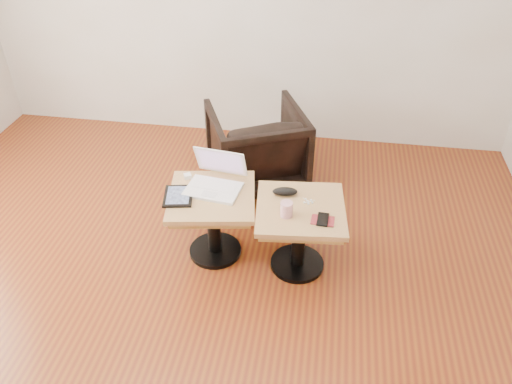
# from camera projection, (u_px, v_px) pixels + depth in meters

# --- Properties ---
(room_shell) EXTENTS (4.52, 4.52, 2.71)m
(room_shell) POSITION_uv_depth(u_px,v_px,m) (150.00, 108.00, 2.04)
(room_shell) COLOR #5E2211
(room_shell) RESTS_ON ground
(side_table_left) EXTENTS (0.60, 0.60, 0.47)m
(side_table_left) POSITION_uv_depth(u_px,v_px,m) (213.00, 210.00, 3.11)
(side_table_left) COLOR black
(side_table_left) RESTS_ON ground
(side_table_right) EXTENTS (0.57, 0.57, 0.47)m
(side_table_right) POSITION_uv_depth(u_px,v_px,m) (300.00, 222.00, 3.01)
(side_table_right) COLOR black
(side_table_right) RESTS_ON ground
(laptop) EXTENTS (0.37, 0.35, 0.22)m
(laptop) POSITION_uv_depth(u_px,v_px,m) (216.00, 180.00, 3.08)
(laptop) COLOR white
(laptop) RESTS_ON side_table_left
(tablet) EXTENTS (0.21, 0.25, 0.02)m
(tablet) POSITION_uv_depth(u_px,v_px,m) (178.00, 196.00, 3.01)
(tablet) COLOR black
(tablet) RESTS_ON side_table_left
(charging_adapter) EXTENTS (0.06, 0.06, 0.03)m
(charging_adapter) POSITION_uv_depth(u_px,v_px,m) (188.00, 176.00, 3.18)
(charging_adapter) COLOR white
(charging_adapter) RESTS_ON side_table_left
(glasses_case) EXTENTS (0.16, 0.09, 0.05)m
(glasses_case) POSITION_uv_depth(u_px,v_px,m) (285.00, 192.00, 3.02)
(glasses_case) COLOR black
(glasses_case) RESTS_ON side_table_right
(striped_cup) EXTENTS (0.07, 0.07, 0.09)m
(striped_cup) POSITION_uv_depth(u_px,v_px,m) (286.00, 209.00, 2.85)
(striped_cup) COLOR #BB4466
(striped_cup) RESTS_ON side_table_right
(earbuds_tangle) EXTENTS (0.07, 0.06, 0.01)m
(earbuds_tangle) POSITION_uv_depth(u_px,v_px,m) (308.00, 201.00, 2.97)
(earbuds_tangle) COLOR white
(earbuds_tangle) RESTS_ON side_table_right
(phone_on_sleeve) EXTENTS (0.14, 0.12, 0.02)m
(phone_on_sleeve) POSITION_uv_depth(u_px,v_px,m) (323.00, 220.00, 2.83)
(phone_on_sleeve) COLOR maroon
(phone_on_sleeve) RESTS_ON side_table_right
(armchair) EXTENTS (0.89, 0.90, 0.63)m
(armchair) POSITION_uv_depth(u_px,v_px,m) (257.00, 147.00, 3.80)
(armchair) COLOR black
(armchair) RESTS_ON ground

